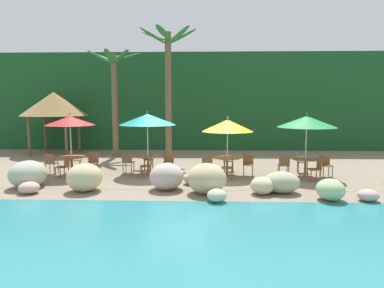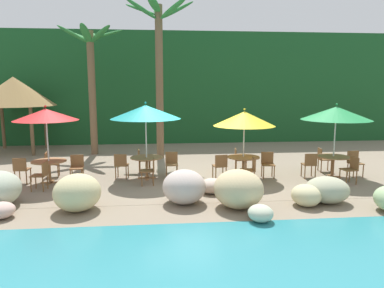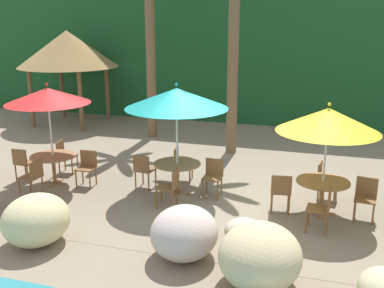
{
  "view_description": "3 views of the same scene",
  "coord_description": "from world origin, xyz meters",
  "views": [
    {
      "loc": [
        1.2,
        -14.77,
        2.98
      ],
      "look_at": [
        0.68,
        -0.14,
        1.3
      ],
      "focal_mm": 34.29,
      "sensor_mm": 36.0,
      "label": 1
    },
    {
      "loc": [
        -0.81,
        -11.95,
        3.12
      ],
      "look_at": [
        0.4,
        0.54,
        1.12
      ],
      "focal_mm": 34.12,
      "sensor_mm": 36.0,
      "label": 2
    },
    {
      "loc": [
        2.07,
        -9.25,
        4.02
      ],
      "look_at": [
        -0.77,
        0.11,
        1.27
      ],
      "focal_mm": 42.41,
      "sensor_mm": 36.0,
      "label": 3
    }
  ],
  "objects": [
    {
      "name": "chair_green_inland",
      "position": [
        5.22,
        0.63,
        0.51
      ],
      "size": [
        0.48,
        0.47,
        0.87
      ],
      "color": "brown",
      "rests_on": "ground"
    },
    {
      "name": "palapa_hut",
      "position": [
        -7.46,
        6.0,
        2.85
      ],
      "size": [
        3.76,
        3.76,
        3.55
      ],
      "color": "brown",
      "rests_on": "ground"
    },
    {
      "name": "umbrella_teal",
      "position": [
        -1.18,
        0.25,
        2.26
      ],
      "size": [
        2.34,
        2.34,
        2.61
      ],
      "color": "silver",
      "rests_on": "ground"
    },
    {
      "name": "dining_table_green",
      "position": [
        5.2,
        -0.22,
        0.61
      ],
      "size": [
        1.1,
        1.1,
        0.74
      ],
      "color": "olive",
      "rests_on": "ground"
    },
    {
      "name": "palm_tree_nearest",
      "position": [
        -3.68,
        5.04,
        3.9
      ],
      "size": [
        2.79,
        2.89,
        5.68
      ],
      "color": "brown",
      "rests_on": "ground"
    },
    {
      "name": "dining_table_teal",
      "position": [
        -1.18,
        0.25,
        0.61
      ],
      "size": [
        1.1,
        1.1,
        0.74
      ],
      "color": "olive",
      "rests_on": "ground"
    },
    {
      "name": "foliage_backdrop",
      "position": [
        0.0,
        9.0,
        3.0
      ],
      "size": [
        28.0,
        2.4,
        6.0
      ],
      "color": "#194C23",
      "rests_on": "ground"
    },
    {
      "name": "umbrella_red",
      "position": [
        -4.29,
        -0.06,
        2.22
      ],
      "size": [
        2.01,
        2.01,
        2.53
      ],
      "color": "silver",
      "rests_on": "ground"
    },
    {
      "name": "dining_table_red",
      "position": [
        -4.29,
        -0.06,
        0.61
      ],
      "size": [
        1.1,
        1.1,
        0.74
      ],
      "color": "olive",
      "rests_on": "ground"
    },
    {
      "name": "umbrella_yellow",
      "position": [
        2.11,
        0.0,
        2.04
      ],
      "size": [
        2.07,
        2.07,
        2.39
      ],
      "color": "silver",
      "rests_on": "ground"
    },
    {
      "name": "chair_teal_inland",
      "position": [
        -1.37,
        1.08,
        0.51
      ],
      "size": [
        0.48,
        0.47,
        0.87
      ],
      "color": "brown",
      "rests_on": "ground"
    },
    {
      "name": "terrace_deck",
      "position": [
        0.0,
        0.0,
        0.0
      ],
      "size": [
        18.0,
        5.2,
        0.01
      ],
      "color": "gray",
      "rests_on": "ground"
    },
    {
      "name": "rock_seawall",
      "position": [
        1.01,
        -2.65,
        0.42
      ],
      "size": [
        17.1,
        3.43,
        0.99
      ],
      "color": "#CCA799",
      "rests_on": "ground"
    },
    {
      "name": "ground_plane",
      "position": [
        0.0,
        0.0,
        0.0
      ],
      "size": [
        120.0,
        120.0,
        0.0
      ],
      "primitive_type": "plane",
      "color": "gray"
    },
    {
      "name": "palm_tree_second",
      "position": [
        -0.66,
        3.92,
        4.48
      ],
      "size": [
        2.96,
        3.04,
        6.63
      ],
      "color": "brown",
      "rests_on": "ground"
    },
    {
      "name": "chair_green_seaward",
      "position": [
        6.04,
        -0.09,
        0.51
      ],
      "size": [
        0.44,
        0.45,
        0.87
      ],
      "color": "brown",
      "rests_on": "ground"
    },
    {
      "name": "chair_teal_left",
      "position": [
        -2.03,
        0.26,
        0.51
      ],
      "size": [
        0.47,
        0.47,
        0.87
      ],
      "color": "brown",
      "rests_on": "ground"
    },
    {
      "name": "chair_yellow_inland",
      "position": [
        2.13,
        0.86,
        0.51
      ],
      "size": [
        0.48,
        0.47,
        0.87
      ],
      "color": "brown",
      "rests_on": "ground"
    },
    {
      "name": "chair_green_right",
      "position": [
        5.39,
        -1.06,
        0.51
      ],
      "size": [
        0.47,
        0.47,
        0.87
      ],
      "color": "brown",
      "rests_on": "ground"
    },
    {
      "name": "chair_teal_right",
      "position": [
        -1.04,
        -0.59,
        0.51
      ],
      "size": [
        0.45,
        0.44,
        0.87
      ],
      "color": "brown",
      "rests_on": "ground"
    },
    {
      "name": "chair_yellow_right",
      "position": [
        2.14,
        -0.85,
        0.51
      ],
      "size": [
        0.46,
        0.45,
        0.87
      ],
      "color": "brown",
      "rests_on": "ground"
    },
    {
      "name": "chair_red_right",
      "position": [
        -4.27,
        -0.92,
        0.51
      ],
      "size": [
        0.46,
        0.45,
        0.87
      ],
      "color": "brown",
      "rests_on": "ground"
    },
    {
      "name": "dining_table_yellow",
      "position": [
        2.11,
        0.0,
        0.61
      ],
      "size": [
        1.1,
        1.1,
        0.74
      ],
      "color": "olive",
      "rests_on": "ground"
    },
    {
      "name": "chair_teal_seaward",
      "position": [
        -0.33,
        0.33,
        0.51
      ],
      "size": [
        0.43,
        0.43,
        0.87
      ],
      "color": "brown",
      "rests_on": "ground"
    },
    {
      "name": "chair_yellow_left",
      "position": [
        1.28,
        -0.2,
        0.51
      ],
      "size": [
        0.47,
        0.48,
        0.87
      ],
      "color": "brown",
      "rests_on": "ground"
    },
    {
      "name": "chair_green_left",
      "position": [
        4.34,
        -0.26,
        0.51
      ],
      "size": [
        0.44,
        0.45,
        0.87
      ],
      "color": "brown",
      "rests_on": "ground"
    },
    {
      "name": "chair_yellow_seaward",
      "position": [
        2.96,
        0.0,
        0.51
      ],
      "size": [
        0.46,
        0.47,
        0.87
      ],
      "color": "brown",
      "rests_on": "ground"
    },
    {
      "name": "chair_red_inland",
      "position": [
        -4.51,
        0.76,
        0.51
      ],
      "size": [
        0.48,
        0.48,
        0.87
      ],
      "color": "brown",
      "rests_on": "ground"
    },
    {
      "name": "chair_red_seaward",
      "position": [
        -3.45,
        0.09,
        0.51
      ],
      "size": [
        0.45,
        0.46,
        0.87
      ],
      "color": "brown",
      "rests_on": "ground"
    },
    {
      "name": "umbrella_green",
      "position": [
        5.2,
        -0.22,
        2.21
      ],
      "size": [
        2.31,
        2.31,
        2.55
      ],
      "color": "silver",
      "rests_on": "ground"
    },
    {
      "name": "chair_red_left",
      "position": [
        -5.15,
        -0.11,
        0.51
      ],
      "size": [
        0.44,
        0.45,
        0.87
      ],
      "color": "brown",
      "rests_on": "ground"
    }
  ]
}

